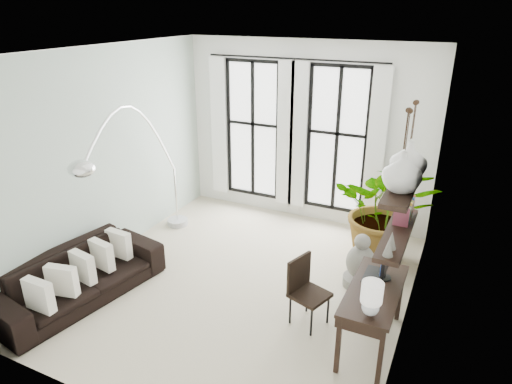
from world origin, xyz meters
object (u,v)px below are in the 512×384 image
Objects in this scene: plant at (386,210)px; buddha at (360,264)px; desk at (373,295)px; desk_chair at (305,287)px; sofa at (79,276)px; arc_lamp at (133,140)px.

plant is 1.04m from buddha.
desk_chair is at bearing 170.89° from desk.
sofa is 3.83m from desk.
desk_chair reaches higher than buddha.
plant is at bearing 81.71° from buddha.
sofa is at bearing -144.89° from desk_chair.
buddha is at bearing -49.91° from sofa.
plant is 2.14m from desk.
plant reaches higher than buddha.
desk_chair is at bearing -112.23° from buddha.
desk_chair is at bearing -63.59° from sofa.
plant is 1.26× the size of desk.
desk reaches higher than desk_chair.
sofa is 2.82× the size of buddha.
desk_chair is (-0.84, 0.14, -0.22)m from desk.
arc_lamp is at bearing -168.93° from desk_chair.
desk is 1.62× the size of buddha.
plant is 2.09m from desk_chair.
plant is at bearing 25.24° from arc_lamp.
arc_lamp is at bearing 5.62° from sofa.
desk_chair is at bearing -7.95° from arc_lamp.
sofa is 2.60× the size of desk_chair.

